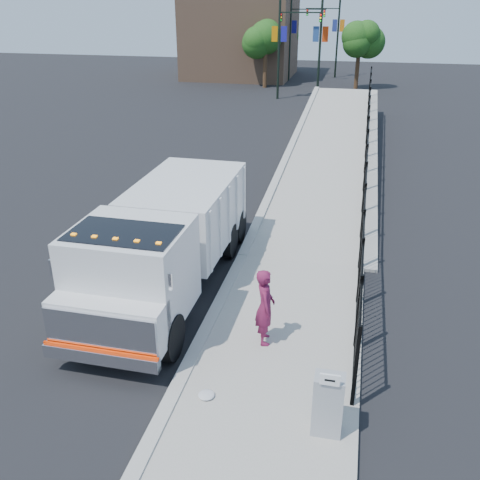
# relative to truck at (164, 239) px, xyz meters

# --- Properties ---
(ground) EXTENTS (120.00, 120.00, 0.00)m
(ground) POSITION_rel_truck_xyz_m (1.62, -1.64, -1.58)
(ground) COLOR black
(ground) RESTS_ON ground
(sidewalk) EXTENTS (3.55, 12.00, 0.12)m
(sidewalk) POSITION_rel_truck_xyz_m (3.54, -3.64, -1.52)
(sidewalk) COLOR #9E998E
(sidewalk) RESTS_ON ground
(curb) EXTENTS (0.30, 12.00, 0.16)m
(curb) POSITION_rel_truck_xyz_m (1.62, -3.64, -1.50)
(curb) COLOR #ADAAA3
(curb) RESTS_ON ground
(ramp) EXTENTS (3.95, 24.06, 3.19)m
(ramp) POSITION_rel_truck_xyz_m (3.74, 14.36, -1.58)
(ramp) COLOR #9E998E
(ramp) RESTS_ON ground
(iron_fence) EXTENTS (0.10, 28.00, 1.80)m
(iron_fence) POSITION_rel_truck_xyz_m (5.17, 10.36, -0.68)
(iron_fence) COLOR black
(iron_fence) RESTS_ON ground
(truck) EXTENTS (2.77, 8.24, 2.82)m
(truck) POSITION_rel_truck_xyz_m (0.00, 0.00, 0.00)
(truck) COLOR black
(truck) RESTS_ON ground
(worker) EXTENTS (0.60, 0.77, 1.86)m
(worker) POSITION_rel_truck_xyz_m (3.09, -1.91, -0.53)
(worker) COLOR maroon
(worker) RESTS_ON sidewalk
(utility_cabinet) EXTENTS (0.55, 0.40, 1.25)m
(utility_cabinet) POSITION_rel_truck_xyz_m (4.72, -4.47, -0.84)
(utility_cabinet) COLOR gray
(utility_cabinet) RESTS_ON sidewalk
(arrow_sign) EXTENTS (0.35, 0.04, 0.22)m
(arrow_sign) POSITION_rel_truck_xyz_m (4.72, -4.69, -0.10)
(arrow_sign) COLOR white
(arrow_sign) RESTS_ON utility_cabinet
(debris) EXTENTS (0.34, 0.34, 0.08)m
(debris) POSITION_rel_truck_xyz_m (2.29, -4.06, -1.42)
(debris) COLOR silver
(debris) RESTS_ON sidewalk
(light_pole_0) EXTENTS (3.78, 0.22, 8.00)m
(light_pole_0) POSITION_rel_truck_xyz_m (-1.50, 30.52, 2.78)
(light_pole_0) COLOR black
(light_pole_0) RESTS_ON ground
(light_pole_1) EXTENTS (3.77, 0.22, 8.00)m
(light_pole_1) POSITION_rel_truck_xyz_m (0.95, 31.00, 2.78)
(light_pole_1) COLOR black
(light_pole_1) RESTS_ON ground
(light_pole_2) EXTENTS (3.77, 0.22, 8.00)m
(light_pole_2) POSITION_rel_truck_xyz_m (-2.03, 40.46, 2.78)
(light_pole_2) COLOR black
(light_pole_2) RESTS_ON ground
(light_pole_3) EXTENTS (3.77, 0.22, 8.00)m
(light_pole_3) POSITION_rel_truck_xyz_m (1.55, 43.69, 2.78)
(light_pole_3) COLOR black
(light_pole_3) RESTS_ON ground
(tree_0) EXTENTS (2.91, 2.91, 5.46)m
(tree_0) POSITION_rel_truck_xyz_m (-3.80, 35.81, 2.38)
(tree_0) COLOR #382314
(tree_0) RESTS_ON ground
(tree_1) EXTENTS (2.47, 2.47, 5.24)m
(tree_1) POSITION_rel_truck_xyz_m (4.09, 36.90, 2.35)
(tree_1) COLOR #382314
(tree_1) RESTS_ON ground
(tree_2) EXTENTS (2.76, 2.76, 5.38)m
(tree_2) POSITION_rel_truck_xyz_m (-3.85, 47.54, 2.37)
(tree_2) COLOR #382314
(tree_2) RESTS_ON ground
(building) EXTENTS (10.00, 10.00, 8.00)m
(building) POSITION_rel_truck_xyz_m (-7.38, 42.36, 2.42)
(building) COLOR #8C664C
(building) RESTS_ON ground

